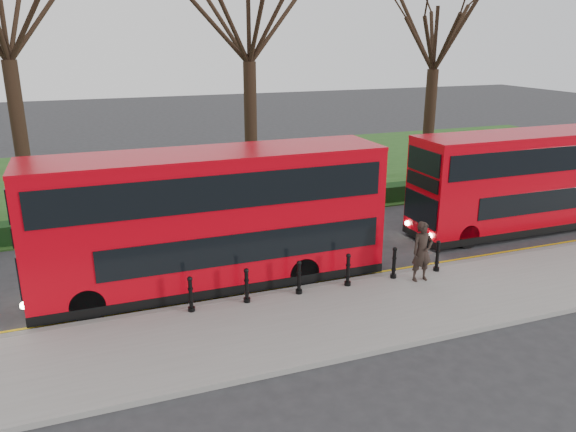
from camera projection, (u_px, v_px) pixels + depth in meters
name	position (u px, v px, depth m)	size (l,w,h in m)	color
ground	(284.00, 280.00, 18.14)	(120.00, 120.00, 0.00)	#28282B
pavement	(321.00, 320.00, 15.44)	(60.00, 4.00, 0.15)	gray
kerb	(295.00, 291.00, 17.22)	(60.00, 0.25, 0.16)	slate
grass_verge	(192.00, 176.00, 31.50)	(60.00, 18.00, 0.06)	#224B19
hedge	(229.00, 210.00, 24.08)	(60.00, 0.90, 0.80)	black
yellow_line_outer	(292.00, 289.00, 17.51)	(60.00, 0.10, 0.01)	yellow
yellow_line_inner	(289.00, 286.00, 17.69)	(60.00, 0.10, 0.01)	yellow
tree_left	(0.00, 2.00, 21.69)	(7.72, 7.72, 12.07)	black
tree_mid	(248.00, 14.00, 25.12)	(7.47, 7.47, 11.67)	black
tree_right	(436.00, 31.00, 28.69)	(6.85, 6.85, 10.70)	black
bollard_row	(324.00, 274.00, 17.00)	(8.28, 0.15, 1.00)	black
bus_lead	(211.00, 221.00, 17.13)	(10.75, 2.47, 4.27)	#B6020E
bus_rear	(528.00, 181.00, 22.39)	(9.98, 2.29, 3.97)	#B6020E
pedestrian	(422.00, 251.00, 17.51)	(0.71, 0.46, 1.94)	black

